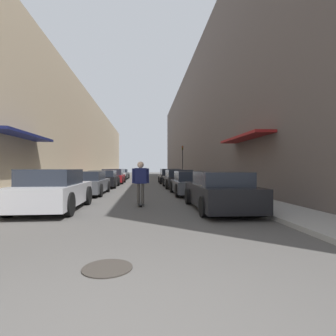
{
  "coord_description": "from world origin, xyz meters",
  "views": [
    {
      "loc": [
        0.31,
        -2.12,
        1.41
      ],
      "look_at": [
        1.55,
        11.82,
        1.42
      ],
      "focal_mm": 28.0,
      "sensor_mm": 36.0,
      "label": 1
    }
  ],
  "objects": [
    {
      "name": "parked_car_left_0",
      "position": [
        -2.74,
        6.92,
        0.66
      ],
      "size": [
        1.89,
        4.04,
        1.37
      ],
      "color": "#B7B7BC",
      "rests_on": "ground"
    },
    {
      "name": "ground",
      "position": [
        0.0,
        23.43,
        0.0
      ],
      "size": [
        128.89,
        128.89,
        0.0
      ],
      "primitive_type": "plane",
      "color": "#4C4947"
    },
    {
      "name": "skateboarder",
      "position": [
        0.15,
        7.72,
        1.02
      ],
      "size": [
        0.63,
        0.78,
        1.66
      ],
      "color": "black",
      "rests_on": "ground"
    },
    {
      "name": "manhole_cover",
      "position": [
        -0.22,
        1.6,
        0.01
      ],
      "size": [
        0.7,
        0.7,
        0.02
      ],
      "color": "#332D28",
      "rests_on": "ground"
    },
    {
      "name": "traffic_light",
      "position": [
        4.5,
        26.87,
        2.45
      ],
      "size": [
        0.16,
        0.22,
        3.8
      ],
      "color": "#2D2D2D",
      "rests_on": "curb_strip_right"
    },
    {
      "name": "parked_car_right_1",
      "position": [
        2.73,
        11.66,
        0.6
      ],
      "size": [
        1.9,
        4.21,
        1.25
      ],
      "color": "#515459",
      "rests_on": "ground"
    },
    {
      "name": "parked_car_right_2",
      "position": [
        2.73,
        16.69,
        0.63
      ],
      "size": [
        2.06,
        4.61,
        1.3
      ],
      "color": "#232326",
      "rests_on": "ground"
    },
    {
      "name": "parked_car_left_5",
      "position": [
        -2.77,
        32.77,
        0.64
      ],
      "size": [
        1.98,
        4.49,
        1.29
      ],
      "color": "#515459",
      "rests_on": "ground"
    },
    {
      "name": "parked_car_left_4",
      "position": [
        -2.77,
        27.42,
        0.65
      ],
      "size": [
        1.93,
        4.2,
        1.33
      ],
      "color": "silver",
      "rests_on": "ground"
    },
    {
      "name": "parked_car_left_3",
      "position": [
        -2.62,
        22.47,
        0.64
      ],
      "size": [
        2.08,
        4.33,
        1.33
      ],
      "color": "maroon",
      "rests_on": "ground"
    },
    {
      "name": "parked_car_right_0",
      "position": [
        2.83,
        6.57,
        0.62
      ],
      "size": [
        1.86,
        4.43,
        1.28
      ],
      "color": "black",
      "rests_on": "ground"
    },
    {
      "name": "building_row_left",
      "position": [
        -7.56,
        29.29,
        4.66
      ],
      "size": [
        4.9,
        58.58,
        9.32
      ],
      "color": "tan",
      "rests_on": "ground"
    },
    {
      "name": "building_row_right",
      "position": [
        7.56,
        29.29,
        6.86
      ],
      "size": [
        4.9,
        58.58,
        13.73
      ],
      "color": "#564C47",
      "rests_on": "ground"
    },
    {
      "name": "parked_car_left_1",
      "position": [
        -2.7,
        12.19,
        0.61
      ],
      "size": [
        1.87,
        4.34,
        1.25
      ],
      "color": "#515459",
      "rests_on": "ground"
    },
    {
      "name": "parked_car_left_2",
      "position": [
        -2.72,
        17.5,
        0.61
      ],
      "size": [
        2.06,
        4.26,
        1.25
      ],
      "color": "black",
      "rests_on": "ground"
    },
    {
      "name": "curb_strip_left",
      "position": [
        -4.66,
        29.29,
        0.06
      ],
      "size": [
        1.8,
        58.58,
        0.12
      ],
      "color": "gray",
      "rests_on": "ground"
    },
    {
      "name": "curb_strip_right",
      "position": [
        4.66,
        29.29,
        0.06
      ],
      "size": [
        1.8,
        58.58,
        0.12
      ],
      "color": "gray",
      "rests_on": "ground"
    },
    {
      "name": "parked_car_right_3",
      "position": [
        2.66,
        22.39,
        0.65
      ],
      "size": [
        2.06,
        4.13,
        1.35
      ],
      "color": "black",
      "rests_on": "ground"
    }
  ]
}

